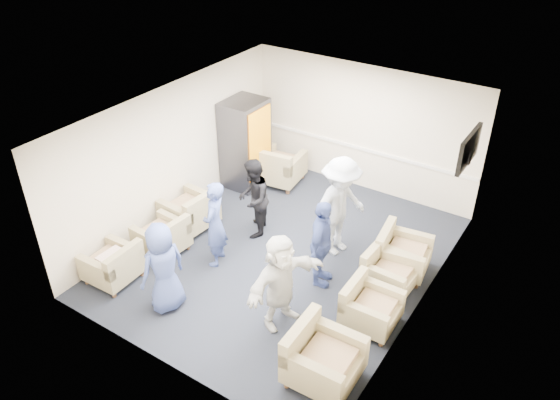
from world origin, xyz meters
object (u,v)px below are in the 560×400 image
Objects in this scene: armchair_left_far at (192,213)px; person_front_left at (163,268)px; armchair_right_midfar at (387,272)px; vending_machine at (245,143)px; person_back_right at (340,207)px; armchair_left_mid at (164,238)px; armchair_left_near at (114,266)px; armchair_corner at (278,168)px; person_mid_left at (215,224)px; person_back_left at (253,198)px; armchair_right_far at (400,254)px; person_front_right at (281,281)px; armchair_right_midnear at (368,308)px; person_mid_right at (321,244)px; armchair_right_near at (320,359)px.

person_front_left is (1.11, -1.88, 0.43)m from armchair_left_far.
vending_machine reaches higher than armchair_right_midfar.
armchair_left_far is 0.50× the size of person_back_right.
armchair_right_midfar is at bearing 113.11° from armchair_left_mid.
armchair_left_mid is 3.19m from person_back_right.
armchair_corner is at bearing 171.73° from armchair_left_near.
person_mid_left is 1.03× the size of person_back_left.
armchair_left_far is 2.38m from armchair_corner.
person_front_right is at bearing 146.71° from armchair_right_far.
armchair_right_far is 2.81m from person_back_left.
person_back_right reaches higher than armchair_left_mid.
vending_machine is 1.24× the size of person_back_left.
armchair_right_midnear is at bearing -31.20° from vending_machine.
armchair_left_far is at bearing 72.39° from armchair_corner.
armchair_corner is 0.55× the size of person_back_right.
armchair_corner is 0.67× the size of person_back_left.
armchair_left_far is at bearing -91.09° from person_back_left.
armchair_right_far is 0.49× the size of vending_machine.
person_mid_right reaches higher than person_back_left.
armchair_left_mid is 2.93m from vending_machine.
person_mid_right is at bearing 128.31° from armchair_corner.
person_front_right is (0.12, -2.06, -0.15)m from person_back_right.
armchair_right_midnear is 0.41× the size of vending_machine.
person_front_right reaches higher than armchair_right_far.
armchair_right_midnear is 0.51× the size of person_back_left.
person_mid_right is at bearing -34.05° from vending_machine.
armchair_right_far is 4.15m from vending_machine.
armchair_left_far is at bearing 63.43° from armchair_right_near.
armchair_right_far is (3.83, 0.98, -0.01)m from armchair_left_far.
vending_machine is at bearing -171.40° from armchair_left_far.
person_mid_right is at bearing 93.33° from armchair_left_far.
armchair_right_midnear is 0.76× the size of armchair_corner.
armchair_left_far is 3.96m from armchair_right_far.
person_back_right is at bearing -3.49° from person_mid_right.
armchair_right_near is at bearing 104.99° from person_front_left.
person_back_right reaches higher than person_front_left.
armchair_left_far is at bearing -137.94° from person_mid_left.
person_front_right is (2.94, -3.15, -0.17)m from vending_machine.
armchair_left_mid is 0.88m from armchair_left_far.
person_front_left is 3.18m from person_back_right.
person_front_right reaches higher than armchair_left_mid.
armchair_right_near is 3.62m from person_back_left.
vending_machine is 1.22× the size of person_mid_right.
armchair_right_far is at bearing 2.89° from armchair_right_midnear.
armchair_right_far is 0.59× the size of person_mid_left.
vending_machine is (-0.10, 3.88, 0.64)m from armchair_left_near.
person_front_left is 2.52m from person_mid_right.
person_mid_left reaches higher than person_front_left.
armchair_left_near is 4.53m from armchair_right_midfar.
person_front_left is at bearing 49.01° from armchair_left_mid.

